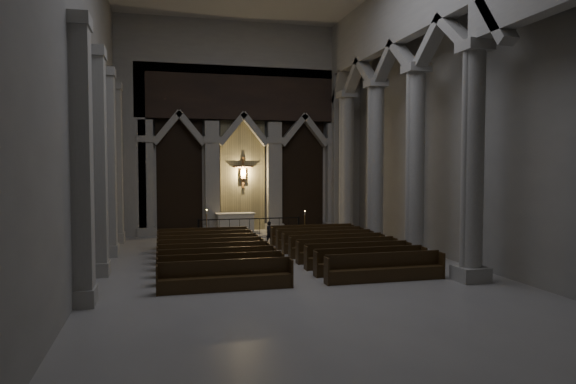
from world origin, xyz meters
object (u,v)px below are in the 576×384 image
at_px(worshipper, 270,232).
at_px(altar_rail, 250,225).
at_px(candle_stand_right, 305,229).
at_px(candle_stand_left, 207,231).
at_px(pews, 279,254).
at_px(altar, 235,223).

bearing_deg(worshipper, altar_rail, 81.14).
bearing_deg(candle_stand_right, altar_rail, 178.41).
relative_size(candle_stand_left, pews, 0.17).
distance_m(altar_rail, worshipper, 2.29).
bearing_deg(altar_rail, candle_stand_left, -176.87).
height_order(altar, candle_stand_right, candle_stand_right).
bearing_deg(pews, altar_rail, 90.00).
bearing_deg(pews, candle_stand_right, 66.22).
relative_size(altar, worshipper, 1.96).
bearing_deg(candle_stand_left, candle_stand_right, 0.44).
xyz_separation_m(altar, candle_stand_left, (-1.71, -1.39, -0.27)).
distance_m(altar_rail, candle_stand_right, 3.09).
distance_m(altar_rail, pews, 7.06).
bearing_deg(candle_stand_left, altar, 39.09).
bearing_deg(altar, candle_stand_right, -20.27).
distance_m(altar, altar_rail, 1.40).
distance_m(altar, candle_stand_right, 3.92).
bearing_deg(candle_stand_right, pews, -113.78).
bearing_deg(candle_stand_left, worshipper, -35.14).
height_order(altar_rail, pews, altar_rail).
relative_size(altar, pews, 0.23).
height_order(candle_stand_right, pews, candle_stand_right).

